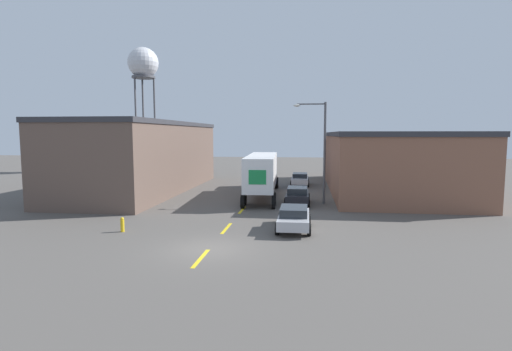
{
  "coord_description": "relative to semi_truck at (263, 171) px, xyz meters",
  "views": [
    {
      "loc": [
        4.79,
        -18.91,
        5.7
      ],
      "look_at": [
        0.99,
        10.86,
        2.58
      ],
      "focal_mm": 28.0,
      "sensor_mm": 36.0,
      "label": 1
    }
  ],
  "objects": [
    {
      "name": "parked_car_right_far",
      "position": [
        3.29,
        7.97,
        -1.58
      ],
      "size": [
        2.02,
        4.47,
        1.4
      ],
      "color": "silver",
      "rests_on": "ground_plane"
    },
    {
      "name": "semi_truck",
      "position": [
        0.0,
        0.0,
        0.0
      ],
      "size": [
        3.4,
        14.86,
        3.86
      ],
      "rotation": [
        0.0,
        0.0,
        0.05
      ],
      "color": "navy",
      "rests_on": "ground_plane"
    },
    {
      "name": "parked_car_right_near",
      "position": [
        3.29,
        -12.86,
        -1.58
      ],
      "size": [
        2.02,
        4.47,
        1.4
      ],
      "color": "#B2B2B7",
      "rests_on": "ground_plane"
    },
    {
      "name": "ground_plane",
      "position": [
        -0.78,
        -17.5,
        -2.33
      ],
      "size": [
        160.0,
        160.0,
        0.0
      ],
      "primitive_type": "plane",
      "color": "#56514C"
    },
    {
      "name": "street_lamp",
      "position": [
        5.14,
        -3.7,
        2.46
      ],
      "size": [
        2.66,
        0.32,
        8.26
      ],
      "color": "#4C4C51",
      "rests_on": "ground_plane"
    },
    {
      "name": "parked_car_right_mid",
      "position": [
        3.29,
        -3.93,
        -1.58
      ],
      "size": [
        2.02,
        4.47,
        1.4
      ],
      "color": "black",
      "rests_on": "ground_plane"
    },
    {
      "name": "water_tower",
      "position": [
        -21.24,
        23.85,
        13.96
      ],
      "size": [
        4.68,
        4.68,
        19.0
      ],
      "color": "#47474C",
      "rests_on": "ground_plane"
    },
    {
      "name": "fire_hydrant",
      "position": [
        -6.66,
        -14.66,
        -1.9
      ],
      "size": [
        0.22,
        0.22,
        0.87
      ],
      "color": "gold",
      "rests_on": "ground_plane"
    },
    {
      "name": "road_centerline",
      "position": [
        -0.78,
        -13.05,
        -2.33
      ],
      "size": [
        0.2,
        14.66,
        0.01
      ],
      "color": "yellow",
      "rests_on": "ground_plane"
    },
    {
      "name": "warehouse_right",
      "position": [
        12.04,
        5.63,
        0.63
      ],
      "size": [
        11.49,
        25.4,
        5.9
      ],
      "color": "brown",
      "rests_on": "ground_plane"
    },
    {
      "name": "warehouse_left",
      "position": [
        -12.22,
        1.92,
        1.14
      ],
      "size": [
        8.73,
        24.12,
        6.93
      ],
      "color": "brown",
      "rests_on": "ground_plane"
    }
  ]
}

